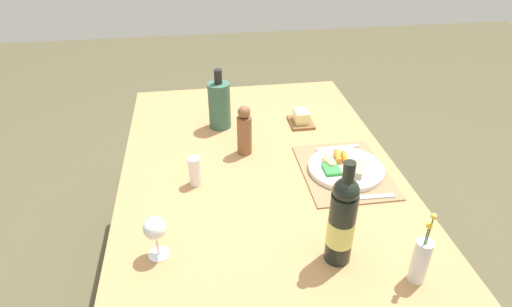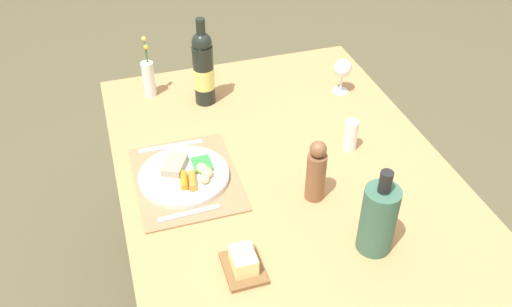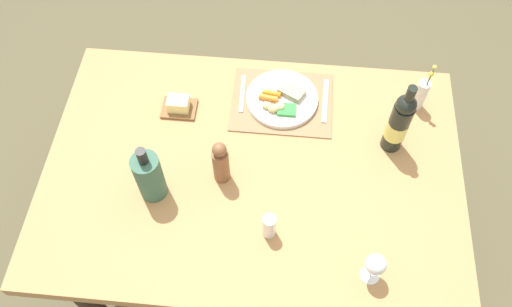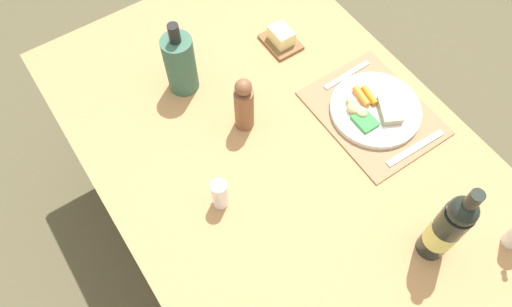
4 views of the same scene
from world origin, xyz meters
name	(u,v)px [view 3 (image 3 of 4)]	position (x,y,z in m)	size (l,w,h in m)	color
ground_plane	(254,243)	(0.00, 0.00, 0.00)	(8.00, 8.00, 0.00)	brown
dining_table	(253,180)	(0.00, 0.00, 0.62)	(1.49, 1.02, 0.71)	tan
placemat	(282,102)	(-0.08, -0.30, 0.71)	(0.39, 0.31, 0.01)	#92724D
dinner_plate	(282,99)	(-0.08, -0.31, 0.73)	(0.28, 0.28, 0.05)	white
fork	(325,101)	(-0.25, -0.32, 0.72)	(0.02, 0.21, 0.01)	silver
knife	(242,93)	(0.07, -0.33, 0.72)	(0.02, 0.18, 0.01)	silver
flower_vase	(421,94)	(-0.60, -0.33, 0.78)	(0.05, 0.05, 0.24)	silver
butter_dish	(179,106)	(0.30, -0.23, 0.73)	(0.13, 0.10, 0.06)	brown
pepper_mill	(221,163)	(0.10, 0.04, 0.80)	(0.06, 0.06, 0.20)	brown
cooler_bottle	(149,176)	(0.33, 0.12, 0.81)	(0.09, 0.09, 0.26)	#38624D
wine_glass	(376,265)	(-0.41, 0.35, 0.80)	(0.07, 0.07, 0.14)	white
wine_bottle	(399,123)	(-0.49, -0.15, 0.85)	(0.08, 0.08, 0.33)	black
salt_shaker	(269,226)	(-0.08, 0.24, 0.76)	(0.04, 0.04, 0.11)	white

